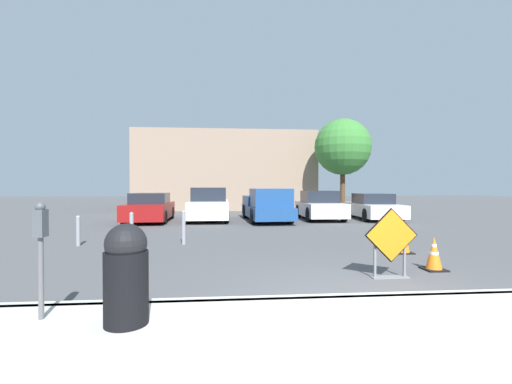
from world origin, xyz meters
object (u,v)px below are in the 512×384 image
object	(u,v)px
bollard_nearest	(184,226)
parking_meter	(41,240)
trash_bin	(126,273)
bollard_second	(132,228)
traffic_cone_second	(403,239)
parked_car_third	(320,206)
parked_car_fourth	(373,207)
parked_car_second	(209,206)
pickup_truck	(267,207)
traffic_cone_nearest	(434,254)
road_closed_sign	(391,241)
parked_car_nearest	(150,208)
bollard_third	(78,230)

from	to	relation	value
bollard_nearest	parking_meter	world-z (taller)	parking_meter
trash_bin	bollard_second	size ratio (longest dim) A/B	1.19
trash_bin	traffic_cone_second	bearing A→B (deg)	38.09
parked_car_third	parked_car_fourth	size ratio (longest dim) A/B	0.90
parked_car_second	bollard_nearest	distance (m)	7.08
pickup_truck	parked_car_fourth	world-z (taller)	pickup_truck
traffic_cone_nearest	pickup_truck	size ratio (longest dim) A/B	0.13
road_closed_sign	parked_car_second	bearing A→B (deg)	109.27
road_closed_sign	parked_car_nearest	size ratio (longest dim) A/B	0.30
parked_car_third	bollard_second	world-z (taller)	parked_car_third
road_closed_sign	parked_car_nearest	world-z (taller)	parked_car_nearest
trash_bin	parking_meter	bearing A→B (deg)	167.09
parked_car_second	bollard_nearest	world-z (taller)	parked_car_second
parked_car_third	trash_bin	xyz separation A→B (m)	(-5.91, -13.39, 0.03)
parked_car_nearest	parked_car_second	xyz separation A→B (m)	(2.84, 0.22, 0.10)
parked_car_nearest	bollard_second	xyz separation A→B (m)	(0.99, -6.85, -0.14)
pickup_truck	bollard_nearest	distance (m)	7.24
parked_car_third	parked_car_second	bearing A→B (deg)	2.32
parked_car_second	parked_car_third	size ratio (longest dim) A/B	1.01
parked_car_fourth	parked_car_third	bearing A→B (deg)	2.96
traffic_cone_nearest	pickup_truck	distance (m)	10.27
traffic_cone_second	bollard_third	size ratio (longest dim) A/B	0.88
bollard_nearest	bollard_third	bearing A→B (deg)	180.00
traffic_cone_nearest	traffic_cone_second	world-z (taller)	traffic_cone_second
parked_car_third	bollard_nearest	bearing A→B (deg)	50.85
parking_meter	parked_car_nearest	bearing A→B (deg)	97.02
parked_car_nearest	pickup_truck	bearing A→B (deg)	174.23
road_closed_sign	bollard_second	bearing A→B (deg)	144.69
road_closed_sign	traffic_cone_nearest	bearing A→B (deg)	24.14
trash_bin	bollard_third	size ratio (longest dim) A/B	1.30
parked_car_fourth	bollard_nearest	distance (m)	11.42
traffic_cone_second	bollard_nearest	world-z (taller)	bollard_nearest
bollard_second	bollard_third	distance (m)	1.48
traffic_cone_nearest	bollard_nearest	bearing A→B (deg)	146.84
bollard_nearest	bollard_second	bearing A→B (deg)	-180.00
traffic_cone_nearest	traffic_cone_second	xyz separation A→B (m)	(0.29, 1.75, 0.04)
parked_car_third	trash_bin	world-z (taller)	parked_car_third
parked_car_nearest	parked_car_fourth	bearing A→B (deg)	179.58
bollard_third	parking_meter	bearing A→B (deg)	-70.83
pickup_truck	bollard_third	bearing A→B (deg)	42.59
traffic_cone_nearest	parked_car_nearest	bearing A→B (deg)	127.21
traffic_cone_nearest	parked_car_third	bearing A→B (deg)	86.70
trash_bin	parking_meter	size ratio (longest dim) A/B	0.83
traffic_cone_nearest	parked_car_second	xyz separation A→B (m)	(-5.05, 10.61, 0.42)
traffic_cone_nearest	bollard_second	size ratio (longest dim) A/B	0.71
pickup_truck	trash_bin	world-z (taller)	pickup_truck
traffic_cone_second	parking_meter	xyz separation A→B (m)	(-6.60, -4.13, 0.69)
road_closed_sign	bollard_second	world-z (taller)	road_closed_sign
parked_car_third	trash_bin	distance (m)	14.63
parked_car_nearest	trash_bin	bearing A→B (deg)	99.26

